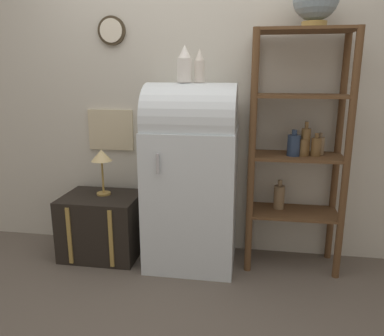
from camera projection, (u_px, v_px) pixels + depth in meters
The scene contains 8 objects.
ground_plane at pixel (186, 278), 2.71m from camera, with size 12.00×12.00×0.00m, color #60564C.
wall_back at pixel (197, 86), 2.93m from camera, with size 7.00×0.09×2.70m.
refrigerator at pixel (192, 174), 2.80m from camera, with size 0.66×0.59×1.38m.
suitcase_trunk at pixel (102, 225), 3.03m from camera, with size 0.60×0.48×0.50m.
shelf_unit at pixel (297, 143), 2.70m from camera, with size 0.69×0.36×1.74m.
vase_left at pixel (185, 65), 2.61m from camera, with size 0.11×0.11×0.25m.
vase_center at pixel (200, 67), 2.60m from camera, with size 0.07×0.07×0.23m.
desk_lamp at pixel (102, 159), 2.93m from camera, with size 0.16×0.16×0.37m.
Camera 1 is at (0.43, -2.40, 1.44)m, focal length 35.00 mm.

